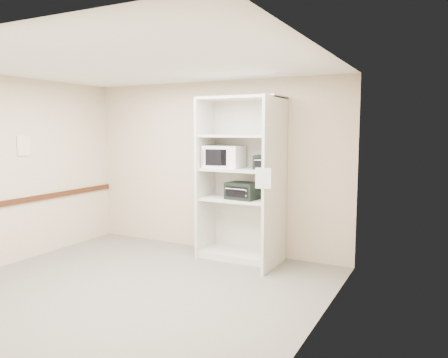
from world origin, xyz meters
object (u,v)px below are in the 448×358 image
at_px(toaster_oven_upper, 267,162).
at_px(shelving_unit, 244,184).
at_px(microwave, 224,157).
at_px(toaster_oven_lower, 243,191).

bearing_deg(toaster_oven_upper, shelving_unit, -175.93).
xyz_separation_m(shelving_unit, microwave, (-0.33, -0.00, 0.41)).
relative_size(shelving_unit, microwave, 4.37).
height_order(shelving_unit, toaster_oven_lower, shelving_unit).
bearing_deg(microwave, shelving_unit, -2.31).
xyz_separation_m(shelving_unit, toaster_oven_upper, (0.34, 0.06, 0.34)).
distance_m(shelving_unit, toaster_oven_lower, 0.11).
xyz_separation_m(microwave, toaster_oven_upper, (0.67, 0.06, -0.07)).
xyz_separation_m(shelving_unit, toaster_oven_lower, (0.01, -0.06, -0.09)).
xyz_separation_m(microwave, toaster_oven_lower, (0.34, -0.06, -0.49)).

